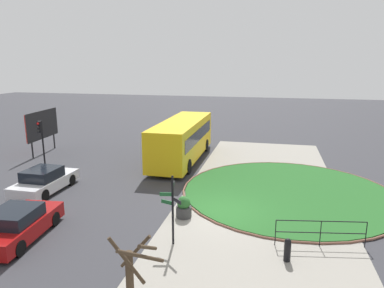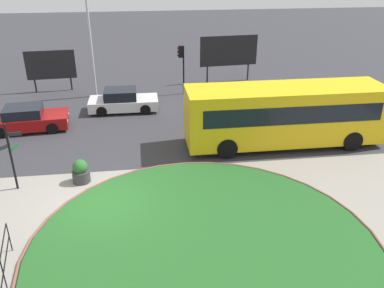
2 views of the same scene
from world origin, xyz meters
name	(u,v)px [view 2 (image 2 of 2)]	position (x,y,z in m)	size (l,w,h in m)	color
ground	(103,203)	(0.00, 0.00, 0.00)	(120.00, 120.00, 0.00)	#333338
sidewalk_paving	(100,229)	(0.00, -1.72, 0.01)	(32.00, 8.55, 0.02)	gray
grass_island	(204,247)	(3.52, -3.19, 0.05)	(11.70, 11.70, 0.10)	#235B23
grass_kerb_ring	(204,247)	(3.52, -3.19, 0.06)	(12.01, 12.01, 0.11)	brown
signpost_directional	(11,153)	(-3.61, 1.58, 1.67)	(0.99, 0.99, 2.94)	black
railing_grass_edge	(2,270)	(-2.49, -4.24, 0.74)	(0.65, 3.54, 1.12)	black
bus_yellow	(285,114)	(8.82, 4.38, 1.63)	(9.94, 2.70, 3.03)	yellow
car_near_lane	(27,119)	(-4.61, 8.02, 0.64)	(4.43, 2.27, 1.37)	maroon
car_far_lane	(123,101)	(0.59, 10.38, 0.64)	(4.26, 1.93, 1.39)	silver
traffic_light_near	(181,59)	(4.59, 13.27, 2.47)	(0.49, 0.27, 3.35)	black
lamppost_tall	(90,38)	(-1.33, 13.53, 3.99)	(0.32, 0.32, 7.40)	#B7B7BC
billboard_left	(51,66)	(-4.42, 15.14, 1.85)	(3.37, 0.38, 2.90)	black
billboard_right	(229,51)	(8.46, 15.92, 2.29)	(4.43, 0.51, 3.47)	black
planter_near_signpost	(81,172)	(-1.01, 1.77, 0.49)	(0.75, 0.75, 1.06)	#383838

